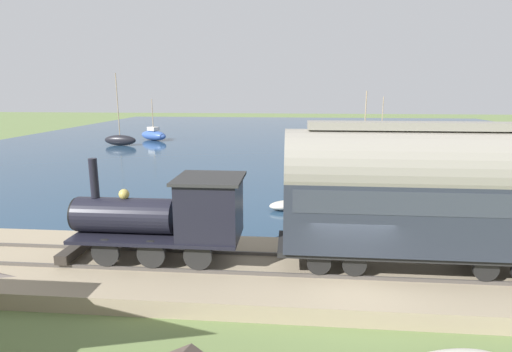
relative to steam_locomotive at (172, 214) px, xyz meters
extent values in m
plane|color=#607542|center=(-0.79, -5.92, -2.29)|extent=(200.00, 200.00, 0.00)
cube|color=navy|center=(42.97, -5.92, -2.28)|extent=(80.00, 80.00, 0.01)
cube|color=gray|center=(0.00, -5.92, -2.02)|extent=(5.35, 56.00, 0.54)
cube|color=#4C4742|center=(-0.80, -5.92, -1.69)|extent=(0.07, 54.88, 0.12)
cube|color=#4C4742|center=(0.80, -5.92, -1.69)|extent=(0.07, 54.88, 0.12)
cylinder|color=black|center=(-0.80, -1.06, -1.15)|extent=(0.12, 0.94, 0.94)
cylinder|color=black|center=(0.80, -1.06, -1.15)|extent=(0.12, 0.94, 0.94)
cylinder|color=black|center=(-0.80, 0.50, -1.15)|extent=(0.12, 0.94, 0.94)
cylinder|color=black|center=(0.80, 0.50, -1.15)|extent=(0.12, 0.94, 0.94)
cylinder|color=black|center=(-0.80, 2.06, -1.15)|extent=(0.12, 0.94, 0.94)
cylinder|color=black|center=(0.80, 2.06, -1.15)|extent=(0.12, 0.94, 0.94)
cube|color=black|center=(0.00, 0.50, -0.76)|extent=(2.11, 5.67, 0.12)
cylinder|color=black|center=(0.00, 1.63, -0.10)|extent=(1.22, 3.40, 1.22)
cylinder|color=black|center=(0.00, 3.37, -0.10)|extent=(1.16, 0.08, 1.16)
cylinder|color=black|center=(0.00, 2.65, 1.19)|extent=(0.29, 0.29, 1.36)
sphere|color=tan|center=(0.00, 1.63, 0.65)|extent=(0.36, 0.36, 0.36)
cube|color=black|center=(0.00, -1.35, 0.25)|extent=(2.01, 1.98, 1.92)
cube|color=#282828|center=(0.00, -1.35, 1.26)|extent=(2.21, 2.22, 0.10)
cube|color=#2D2823|center=(0.00, 3.58, -1.45)|extent=(1.91, 0.44, 0.32)
cylinder|color=black|center=(0.80, -11.15, -1.25)|extent=(0.12, 0.76, 0.76)
cylinder|color=black|center=(-0.80, -10.05, -1.25)|extent=(0.12, 0.76, 0.76)
cylinder|color=black|center=(0.80, -10.05, -1.25)|extent=(0.12, 0.76, 0.76)
cylinder|color=black|center=(-0.80, -6.08, -1.25)|extent=(0.12, 0.76, 0.76)
cylinder|color=black|center=(0.80, -6.08, -1.25)|extent=(0.12, 0.76, 0.76)
cylinder|color=black|center=(-0.80, -4.98, -1.25)|extent=(0.12, 0.76, 0.76)
cylinder|color=black|center=(0.80, -4.98, -1.25)|extent=(0.12, 0.76, 0.76)
cube|color=black|center=(0.00, -8.06, -0.94)|extent=(2.08, 8.83, 0.16)
cube|color=#232833|center=(0.00, -8.06, 0.43)|extent=(2.31, 8.47, 2.58)
cube|color=#2D333D|center=(0.00, -8.06, 0.88)|extent=(2.34, 7.94, 0.72)
cylinder|color=gray|center=(0.00, -8.06, 1.72)|extent=(2.42, 8.47, 2.42)
cube|color=gray|center=(0.00, -8.06, 3.05)|extent=(0.81, 7.06, 0.24)
ellipsoid|color=#192347|center=(23.37, -10.48, -1.56)|extent=(2.63, 4.59, 1.45)
cylinder|color=#9E8460|center=(23.37, -10.48, 1.61)|extent=(0.10, 0.10, 4.89)
cube|color=silver|center=(23.37, -10.48, -0.61)|extent=(1.27, 1.49, 0.45)
ellipsoid|color=brown|center=(36.03, -14.73, -1.65)|extent=(2.73, 6.19, 1.25)
cylinder|color=#9E8460|center=(36.03, -14.73, 1.17)|extent=(0.10, 0.10, 4.39)
cube|color=silver|center=(36.03, -14.73, -0.80)|extent=(1.21, 1.95, 0.45)
ellipsoid|color=#335199|center=(37.54, 13.78, -1.65)|extent=(3.69, 4.61, 1.27)
cylinder|color=#9E8460|center=(37.54, 13.78, 1.00)|extent=(0.10, 0.10, 4.02)
cube|color=silver|center=(37.54, 13.78, -0.79)|extent=(1.51, 1.64, 0.45)
ellipsoid|color=black|center=(32.49, 16.07, -1.67)|extent=(1.39, 3.95, 1.22)
cylinder|color=#9E8460|center=(32.49, 16.07, 2.48)|extent=(0.10, 0.10, 7.08)
ellipsoid|color=beige|center=(11.19, -10.81, -2.07)|extent=(1.47, 2.80, 0.41)
ellipsoid|color=#B7B2A3|center=(8.32, -3.88, -2.03)|extent=(1.72, 2.29, 0.50)
camera|label=1|loc=(-12.72, -4.02, 4.14)|focal=28.00mm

